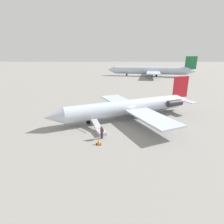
{
  "coord_description": "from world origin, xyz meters",
  "views": [
    {
      "loc": [
        2.18,
        28.47,
        10.26
      ],
      "look_at": [
        2.54,
        2.07,
        1.76
      ],
      "focal_mm": 28.0,
      "sensor_mm": 36.0,
      "label": 1
    }
  ],
  "objects_px": {
    "boarding_stairs": "(100,130)",
    "airplane_taxiing_distant": "(151,70)",
    "airplane_main": "(132,106)",
    "passenger": "(102,131)"
  },
  "relations": [
    {
      "from": "boarding_stairs",
      "to": "airplane_taxiing_distant",
      "type": "bearing_deg",
      "value": -41.53
    },
    {
      "from": "airplane_main",
      "to": "airplane_taxiing_distant",
      "type": "bearing_deg",
      "value": -129.05
    },
    {
      "from": "airplane_main",
      "to": "boarding_stairs",
      "type": "xyz_separation_m",
      "value": [
        4.96,
        6.5,
        -1.61
      ]
    },
    {
      "from": "airplane_taxiing_distant",
      "to": "boarding_stairs",
      "type": "height_order",
      "value": "airplane_taxiing_distant"
    },
    {
      "from": "boarding_stairs",
      "to": "passenger",
      "type": "height_order",
      "value": "passenger"
    },
    {
      "from": "boarding_stairs",
      "to": "passenger",
      "type": "bearing_deg",
      "value": 167.38
    },
    {
      "from": "boarding_stairs",
      "to": "passenger",
      "type": "xyz_separation_m",
      "value": [
        -0.38,
        1.76,
        0.63
      ]
    },
    {
      "from": "airplane_taxiing_distant",
      "to": "boarding_stairs",
      "type": "xyz_separation_m",
      "value": [
        21.32,
        71.65,
        -2.64
      ]
    },
    {
      "from": "airplane_main",
      "to": "airplane_taxiing_distant",
      "type": "relative_size",
      "value": 0.56
    },
    {
      "from": "boarding_stairs",
      "to": "passenger",
      "type": "relative_size",
      "value": 2.34
    }
  ]
}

